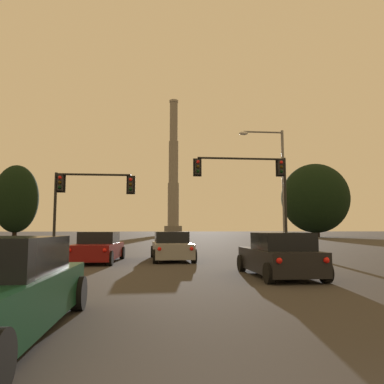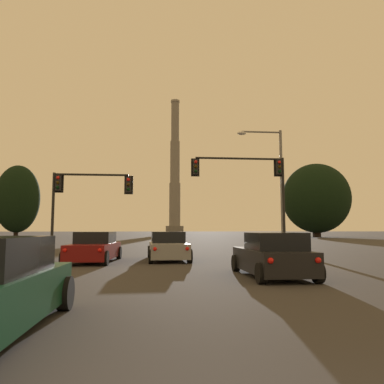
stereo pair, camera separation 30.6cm
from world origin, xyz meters
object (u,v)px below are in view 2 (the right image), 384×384
object	(u,v)px
sedan_center_lane_front	(168,247)
traffic_light_overhead_left	(81,192)
sedan_left_lane_front	(95,248)
traffic_light_overhead_right	(253,179)
street_lamp	(275,176)
hatchback_right_lane_second	(272,256)
smokestack	(175,181)

from	to	relation	value
sedan_center_lane_front	traffic_light_overhead_left	bearing A→B (deg)	131.94
sedan_center_lane_front	sedan_left_lane_front	size ratio (longest dim) A/B	1.00
sedan_left_lane_front	traffic_light_overhead_right	xyz separation A→B (m)	(9.52, 6.64, 4.35)
street_lamp	traffic_light_overhead_left	bearing A→B (deg)	-175.86
sedan_center_lane_front	traffic_light_overhead_right	bearing A→B (deg)	42.12
sedan_center_lane_front	hatchback_right_lane_second	world-z (taller)	hatchback_right_lane_second
hatchback_right_lane_second	traffic_light_overhead_left	xyz separation A→B (m)	(-8.76, 12.86, 3.34)
traffic_light_overhead_left	traffic_light_overhead_right	xyz separation A→B (m)	(11.55, 0.09, 1.01)
sedan_center_lane_front	traffic_light_overhead_right	distance (m)	9.44
sedan_left_lane_front	sedan_center_lane_front	bearing A→B (deg)	15.82
sedan_center_lane_front	traffic_light_overhead_left	distance (m)	8.65
traffic_light_overhead_left	smokestack	size ratio (longest dim) A/B	0.12
hatchback_right_lane_second	street_lamp	xyz separation A→B (m)	(4.58, 13.82, 4.68)
traffic_light_overhead_left	traffic_light_overhead_right	distance (m)	11.59
street_lamp	hatchback_right_lane_second	bearing A→B (deg)	-108.33
traffic_light_overhead_right	smokestack	xyz separation A→B (m)	(-0.92, 98.49, 12.78)
sedan_left_lane_front	traffic_light_overhead_left	xyz separation A→B (m)	(-2.03, 6.55, 3.34)
sedan_left_lane_front	street_lamp	size ratio (longest dim) A/B	0.55
hatchback_right_lane_second	smokestack	world-z (taller)	smokestack
traffic_light_overhead_left	hatchback_right_lane_second	bearing A→B (deg)	-55.72
hatchback_right_lane_second	traffic_light_overhead_right	xyz separation A→B (m)	(2.78, 12.95, 4.36)
hatchback_right_lane_second	street_lamp	bearing A→B (deg)	70.89
sedan_left_lane_front	smokestack	xyz separation A→B (m)	(8.60, 105.13, 17.13)
hatchback_right_lane_second	traffic_light_overhead_left	size ratio (longest dim) A/B	0.78
sedan_center_lane_front	hatchback_right_lane_second	xyz separation A→B (m)	(3.22, -7.12, -0.00)
traffic_light_overhead_left	smokestack	world-z (taller)	smokestack
sedan_center_lane_front	street_lamp	world-z (taller)	street_lamp
street_lamp	traffic_light_overhead_right	bearing A→B (deg)	-154.08
traffic_light_overhead_right	sedan_center_lane_front	bearing A→B (deg)	-135.84
traffic_light_overhead_right	street_lamp	size ratio (longest dim) A/B	0.76
hatchback_right_lane_second	traffic_light_overhead_left	world-z (taller)	traffic_light_overhead_left
traffic_light_overhead_left	smokestack	bearing A→B (deg)	83.85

